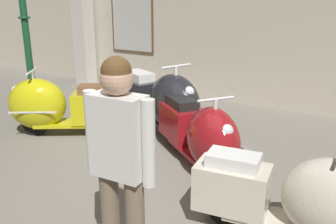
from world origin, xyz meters
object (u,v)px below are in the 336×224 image
(scooter_0, at_px, (56,106))
(scooter_2, at_px, (202,135))
(visitor_1, at_px, (120,157))
(lamppost, at_px, (23,10))
(scooter_3, at_px, (299,197))
(scooter_1, at_px, (162,101))

(scooter_0, relative_size, scooter_2, 1.03)
(scooter_2, relative_size, visitor_1, 0.94)
(lamppost, distance_m, visitor_1, 4.26)
(scooter_3, height_order, lamppost, lamppost)
(scooter_2, relative_size, lamppost, 0.49)
(scooter_0, height_order, visitor_1, visitor_1)
(scooter_3, xyz_separation_m, visitor_1, (-1.04, -1.07, 0.54))
(scooter_2, relative_size, scooter_3, 0.99)
(visitor_1, bearing_deg, lamppost, 56.88)
(lamppost, bearing_deg, scooter_0, -19.42)
(scooter_2, distance_m, lamppost, 3.60)
(scooter_1, relative_size, scooter_3, 1.19)
(scooter_1, bearing_deg, scooter_3, -12.30)
(scooter_0, xyz_separation_m, scooter_2, (2.42, 0.09, -0.01))
(scooter_0, relative_size, visitor_1, 0.97)
(lamppost, xyz_separation_m, visitor_1, (3.60, -2.12, -0.85))
(lamppost, bearing_deg, scooter_1, 14.61)
(scooter_3, bearing_deg, scooter_0, 161.16)
(scooter_1, bearing_deg, scooter_0, -124.07)
(scooter_3, bearing_deg, visitor_1, -141.81)
(scooter_1, distance_m, lamppost, 2.66)
(scooter_3, distance_m, lamppost, 4.95)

